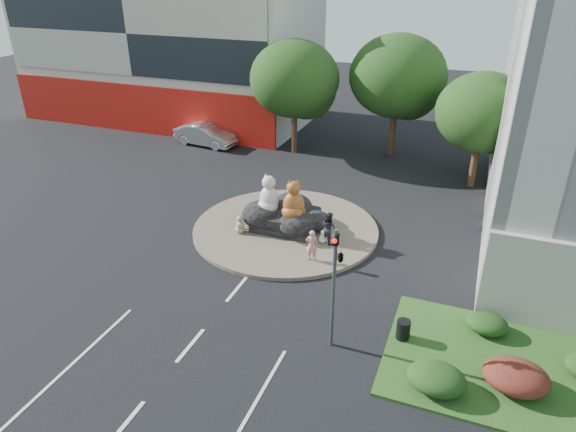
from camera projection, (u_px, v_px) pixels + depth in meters
name	position (u px, v px, depth m)	size (l,w,h in m)	color
ground	(190.00, 345.00, 19.61)	(120.00, 120.00, 0.00)	black
roundabout_island	(286.00, 228.00, 27.90)	(10.00, 10.00, 0.20)	brown
rock_plinth	(286.00, 219.00, 27.65)	(3.20, 2.60, 0.90)	black
shophouse_block	(171.00, 47.00, 45.89)	(25.20, 12.30, 17.40)	beige
grass_verge	(528.00, 373.00, 18.22)	(10.00, 6.00, 0.12)	#234617
tree_left	(296.00, 83.00, 36.90)	(6.46, 6.46, 8.27)	#382314
tree_mid	(399.00, 80.00, 36.17)	(6.84, 6.84, 8.76)	#382314
tree_right	(483.00, 116.00, 31.32)	(5.70, 5.70, 7.30)	#382314
hedge_near_green	(437.00, 379.00, 17.29)	(2.00, 1.60, 0.90)	black
hedge_red	(516.00, 377.00, 17.29)	(2.20, 1.76, 0.99)	#441412
hedge_back_green	(487.00, 324.00, 20.01)	(1.60, 1.28, 0.72)	black
traffic_light	(337.00, 265.00, 18.00)	(0.44, 1.24, 5.00)	#595B60
street_lamp	(571.00, 206.00, 20.10)	(2.34, 0.22, 8.06)	#595B60
cat_white	(269.00, 193.00, 27.09)	(1.28, 1.11, 2.13)	beige
cat_tabby	(294.00, 199.00, 26.42)	(1.29, 1.12, 2.15)	#C97229
kitten_calico	(240.00, 224.00, 27.11)	(0.59, 0.51, 0.98)	white
kitten_white	(323.00, 236.00, 26.18)	(0.44, 0.38, 0.73)	silver
pedestrian_pink	(312.00, 245.00, 24.47)	(0.58, 0.38, 1.60)	tan
pedestrian_dark	(329.00, 228.00, 25.95)	(0.83, 0.65, 1.71)	#22212A
parked_car	(206.00, 135.00, 40.28)	(1.77, 5.08, 1.67)	#A6A9AE
litter_bin	(403.00, 330.00, 19.66)	(0.53, 0.53, 0.79)	black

